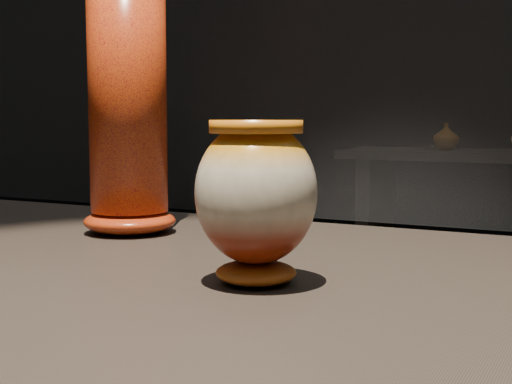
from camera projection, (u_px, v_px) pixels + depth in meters
main_vase at (256, 195)px, 0.75m from camera, size 0.17×0.17×0.17m
tall_vase at (128, 92)px, 1.08m from camera, size 0.19×0.19×0.45m
back_vase_left at (446, 137)px, 3.94m from camera, size 0.18×0.18×0.15m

